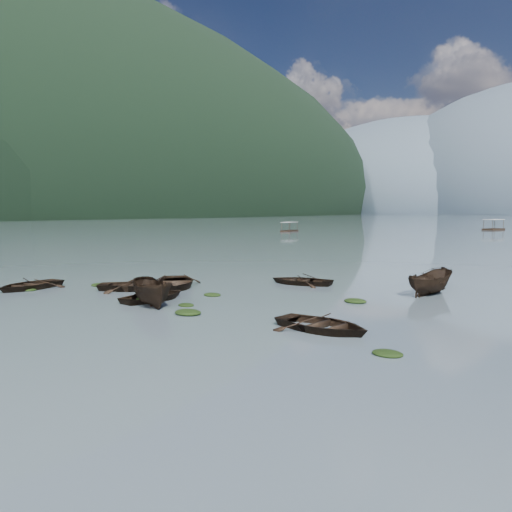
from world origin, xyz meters
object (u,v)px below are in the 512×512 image
Objects in this scene: rowboat_0 at (30,289)px; pontoon_centre at (493,230)px; rowboat_3 at (155,300)px; pontoon_left at (289,232)px.

rowboat_0 is 0.63× the size of pontoon_centre.
pontoon_centre is (6.77, 121.57, 0.00)m from rowboat_0.
rowboat_3 is 91.36m from pontoon_left.
pontoon_centre is at bearing 37.74° from pontoon_left.
pontoon_centre reaches higher than rowboat_0.
rowboat_3 is at bearing -71.25° from pontoon_left.
rowboat_0 reaches higher than rowboat_3.
rowboat_3 is at bearing 3.76° from rowboat_0.
rowboat_3 is 0.71× the size of pontoon_left.
pontoon_left is at bearing -59.49° from rowboat_3.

